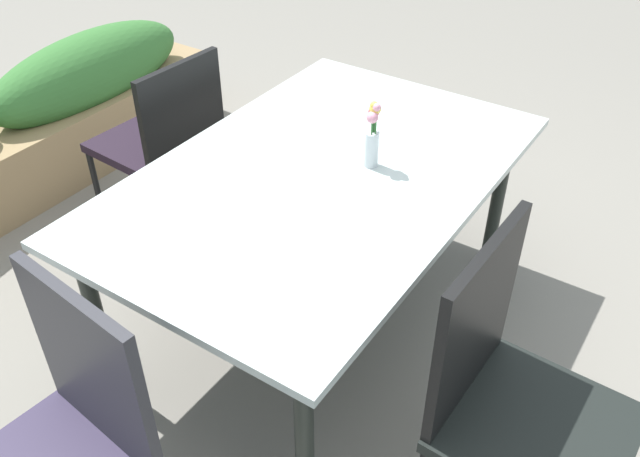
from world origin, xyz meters
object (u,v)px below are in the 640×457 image
chair_end_left (62,448)px  flower_vase (372,134)px  dining_table (320,186)px  chair_far_side (165,137)px  chair_near_left (512,391)px

chair_end_left → flower_vase: (1.32, -0.12, 0.32)m
dining_table → chair_far_side: chair_far_side is taller
chair_far_side → flower_vase: size_ratio=3.68×
chair_end_left → chair_near_left: (0.81, -0.87, -0.01)m
dining_table → chair_end_left: chair_end_left is taller
flower_vase → chair_near_left: bearing=-124.0°
dining_table → chair_end_left: 1.18m
dining_table → flower_vase: (0.14, -0.12, 0.18)m
chair_end_left → chair_far_side: 1.58m
chair_near_left → chair_far_side: size_ratio=1.07×
chair_end_left → flower_vase: flower_vase is taller
chair_near_left → flower_vase: bearing=-122.0°
chair_near_left → dining_table: bearing=-110.9°
dining_table → chair_far_side: 0.91m
chair_near_left → flower_vase: 0.97m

